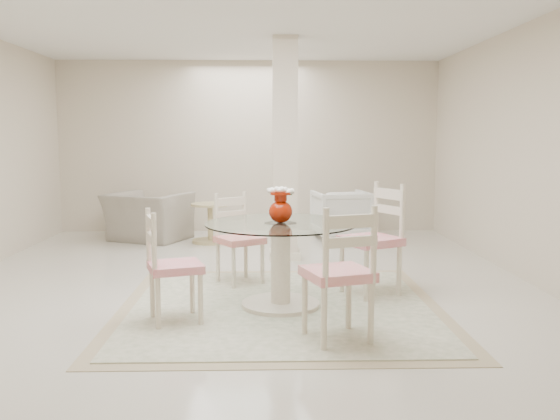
{
  "coord_description": "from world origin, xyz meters",
  "views": [
    {
      "loc": [
        0.25,
        -5.97,
        1.5
      ],
      "look_at": [
        0.39,
        -0.66,
        0.85
      ],
      "focal_mm": 38.0,
      "sensor_mm": 36.0,
      "label": 1
    }
  ],
  "objects_px": {
    "dining_chair_south": "(342,264)",
    "recliner_taupe": "(148,217)",
    "dining_chair_west": "(167,258)",
    "column": "(285,150)",
    "red_vase": "(281,206)",
    "armchair_white": "(341,214)",
    "dining_chair_east": "(377,231)",
    "side_table": "(210,224)",
    "dining_table": "(281,265)",
    "dining_chair_north": "(236,231)"
  },
  "relations": [
    {
      "from": "dining_chair_north",
      "to": "recliner_taupe",
      "type": "relative_size",
      "value": 0.96
    },
    {
      "from": "dining_chair_south",
      "to": "recliner_taupe",
      "type": "xyz_separation_m",
      "value": [
        -2.27,
        4.47,
        -0.25
      ]
    },
    {
      "from": "red_vase",
      "to": "dining_chair_east",
      "type": "xyz_separation_m",
      "value": [
        0.93,
        0.43,
        -0.29
      ]
    },
    {
      "from": "dining_table",
      "to": "recliner_taupe",
      "type": "distance_m",
      "value": 3.99
    },
    {
      "from": "red_vase",
      "to": "column",
      "type": "bearing_deg",
      "value": 87.05
    },
    {
      "from": "dining_chair_north",
      "to": "recliner_taupe",
      "type": "height_order",
      "value": "dining_chair_north"
    },
    {
      "from": "column",
      "to": "red_vase",
      "type": "distance_m",
      "value": 2.2
    },
    {
      "from": "dining_chair_west",
      "to": "recliner_taupe",
      "type": "distance_m",
      "value": 4.06
    },
    {
      "from": "dining_chair_west",
      "to": "side_table",
      "type": "xyz_separation_m",
      "value": [
        0.01,
        3.72,
        -0.28
      ]
    },
    {
      "from": "dining_chair_north",
      "to": "dining_chair_south",
      "type": "distance_m",
      "value": 2.04
    },
    {
      "from": "dining_chair_east",
      "to": "dining_chair_south",
      "type": "bearing_deg",
      "value": -48.35
    },
    {
      "from": "dining_chair_east",
      "to": "column",
      "type": "bearing_deg",
      "value": 177.7
    },
    {
      "from": "dining_chair_north",
      "to": "dining_table",
      "type": "bearing_deg",
      "value": -97.13
    },
    {
      "from": "recliner_taupe",
      "to": "armchair_white",
      "type": "relative_size",
      "value": 1.35
    },
    {
      "from": "dining_table",
      "to": "dining_chair_north",
      "type": "bearing_deg",
      "value": 115.05
    },
    {
      "from": "dining_table",
      "to": "dining_chair_south",
      "type": "bearing_deg",
      "value": -65.94
    },
    {
      "from": "recliner_taupe",
      "to": "side_table",
      "type": "xyz_separation_m",
      "value": [
        0.93,
        -0.23,
        -0.09
      ]
    },
    {
      "from": "column",
      "to": "dining_chair_west",
      "type": "bearing_deg",
      "value": -111.96
    },
    {
      "from": "armchair_white",
      "to": "side_table",
      "type": "relative_size",
      "value": 1.41
    },
    {
      "from": "dining_chair_west",
      "to": "dining_chair_south",
      "type": "xyz_separation_m",
      "value": [
        1.34,
        -0.52,
        0.06
      ]
    },
    {
      "from": "red_vase",
      "to": "side_table",
      "type": "bearing_deg",
      "value": 105.56
    },
    {
      "from": "red_vase",
      "to": "dining_chair_north",
      "type": "height_order",
      "value": "red_vase"
    },
    {
      "from": "red_vase",
      "to": "side_table",
      "type": "xyz_separation_m",
      "value": [
        -0.92,
        3.3,
        -0.65
      ]
    },
    {
      "from": "dining_chair_east",
      "to": "recliner_taupe",
      "type": "distance_m",
      "value": 4.18
    },
    {
      "from": "dining_table",
      "to": "dining_chair_west",
      "type": "height_order",
      "value": "dining_chair_west"
    },
    {
      "from": "dining_chair_east",
      "to": "recliner_taupe",
      "type": "xyz_separation_m",
      "value": [
        -2.78,
        3.11,
        -0.27
      ]
    },
    {
      "from": "column",
      "to": "armchair_white",
      "type": "distance_m",
      "value": 1.97
    },
    {
      "from": "dining_chair_east",
      "to": "dining_chair_west",
      "type": "bearing_deg",
      "value": -93.21
    },
    {
      "from": "dining_table",
      "to": "red_vase",
      "type": "distance_m",
      "value": 0.52
    },
    {
      "from": "side_table",
      "to": "armchair_white",
      "type": "bearing_deg",
      "value": 9.1
    },
    {
      "from": "dining_chair_north",
      "to": "armchair_white",
      "type": "xyz_separation_m",
      "value": [
        1.43,
        2.69,
        -0.18
      ]
    },
    {
      "from": "red_vase",
      "to": "recliner_taupe",
      "type": "height_order",
      "value": "red_vase"
    },
    {
      "from": "red_vase",
      "to": "dining_chair_east",
      "type": "relative_size",
      "value": 0.27
    },
    {
      "from": "dining_table",
      "to": "dining_chair_south",
      "type": "height_order",
      "value": "dining_chair_south"
    },
    {
      "from": "dining_chair_west",
      "to": "side_table",
      "type": "relative_size",
      "value": 1.81
    },
    {
      "from": "side_table",
      "to": "dining_chair_north",
      "type": "bearing_deg",
      "value": -78.41
    },
    {
      "from": "side_table",
      "to": "column",
      "type": "bearing_deg",
      "value": -48.05
    },
    {
      "from": "dining_chair_north",
      "to": "armchair_white",
      "type": "relative_size",
      "value": 1.29
    },
    {
      "from": "dining_table",
      "to": "dining_chair_east",
      "type": "height_order",
      "value": "dining_chair_east"
    },
    {
      "from": "dining_chair_north",
      "to": "red_vase",
      "type": "bearing_deg",
      "value": -97.02
    },
    {
      "from": "dining_table",
      "to": "dining_chair_east",
      "type": "relative_size",
      "value": 1.12
    },
    {
      "from": "column",
      "to": "side_table",
      "type": "height_order",
      "value": "column"
    },
    {
      "from": "red_vase",
      "to": "armchair_white",
      "type": "height_order",
      "value": "red_vase"
    },
    {
      "from": "red_vase",
      "to": "recliner_taupe",
      "type": "xyz_separation_m",
      "value": [
        -1.85,
        3.53,
        -0.56
      ]
    },
    {
      "from": "column",
      "to": "dining_chair_east",
      "type": "height_order",
      "value": "column"
    },
    {
      "from": "red_vase",
      "to": "dining_chair_east",
      "type": "bearing_deg",
      "value": 24.61
    },
    {
      "from": "dining_chair_north",
      "to": "side_table",
      "type": "xyz_separation_m",
      "value": [
        -0.49,
        2.39,
        -0.28
      ]
    },
    {
      "from": "dining_table",
      "to": "dining_chair_south",
      "type": "distance_m",
      "value": 1.04
    },
    {
      "from": "dining_chair_north",
      "to": "recliner_taupe",
      "type": "bearing_deg",
      "value": 86.28
    },
    {
      "from": "dining_chair_south",
      "to": "armchair_white",
      "type": "relative_size",
      "value": 1.42
    }
  ]
}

